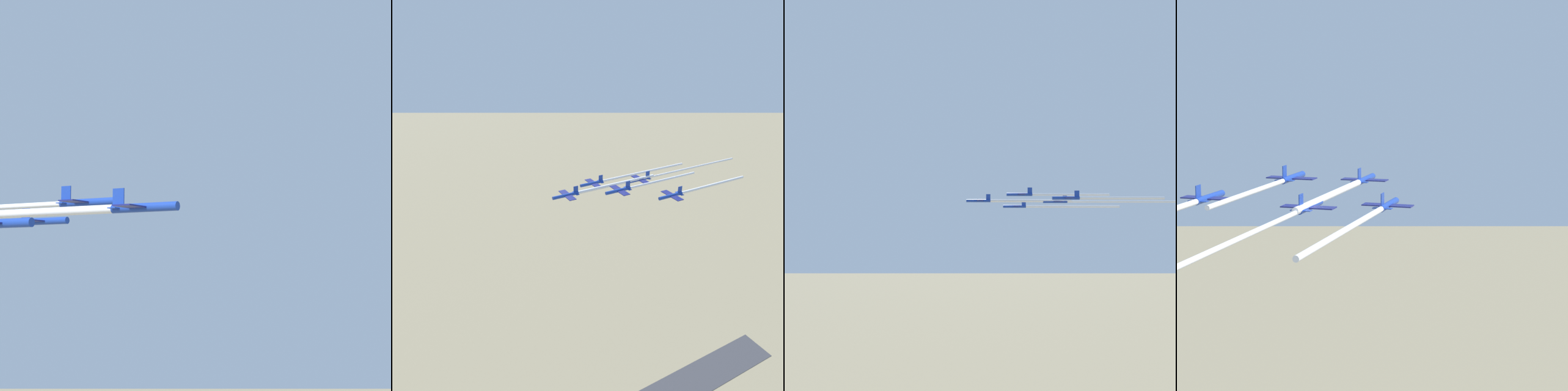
% 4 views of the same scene
% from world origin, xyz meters
% --- Properties ---
extents(jet_0, '(10.77, 10.55, 3.76)m').
position_xyz_m(jet_0, '(45.31, -2.23, 160.79)').
color(jet_0, '#19389E').
extents(jet_1, '(10.77, 10.55, 3.76)m').
position_xyz_m(jet_1, '(55.62, -20.24, 163.16)').
color(jet_1, '#19389E').
extents(jet_3, '(10.77, 10.55, 3.76)m').
position_xyz_m(jet_3, '(65.93, -38.25, 161.16)').
color(jet_3, '#19389E').
extents(smoke_trail_0, '(33.52, 19.95, 1.35)m').
position_xyz_m(smoke_trail_0, '(66.21, -14.17, 160.74)').
color(smoke_trail_0, white).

